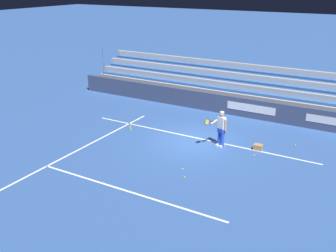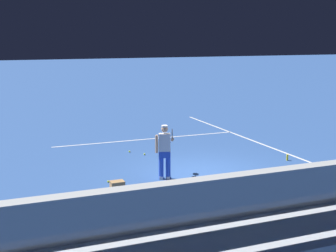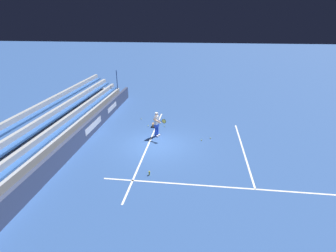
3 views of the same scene
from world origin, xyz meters
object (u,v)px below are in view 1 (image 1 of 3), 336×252
ball_box_cardboard (258,147)px  tennis_ball_near_player (254,155)px  tennis_ball_toward_net (183,169)px  water_bottle (130,128)px  tennis_ball_on_baseline (295,145)px  tennis_ball_midcourt (261,145)px  tennis_ball_far_right (184,177)px  tennis_player (221,128)px

ball_box_cardboard → tennis_ball_near_player: ball_box_cardboard is taller
tennis_ball_toward_net → water_bottle: (4.53, -2.67, 0.08)m
tennis_ball_on_baseline → water_bottle: size_ratio=0.30×
tennis_ball_midcourt → tennis_ball_toward_net: size_ratio=1.00×
tennis_ball_midcourt → tennis_ball_toward_net: (2.08, 4.03, 0.00)m
ball_box_cardboard → tennis_ball_toward_net: 4.11m
ball_box_cardboard → tennis_ball_far_right: bearing=68.2°
tennis_ball_midcourt → water_bottle: bearing=11.6°
tennis_player → tennis_ball_midcourt: 2.13m
tennis_ball_midcourt → tennis_ball_on_baseline: size_ratio=1.00×
ball_box_cardboard → water_bottle: bearing=7.5°
tennis_ball_toward_net → ball_box_cardboard: bearing=-120.2°
tennis_ball_far_right → tennis_ball_on_baseline: bearing=-119.2°
ball_box_cardboard → tennis_ball_on_baseline: 1.93m
tennis_ball_on_baseline → tennis_ball_toward_net: same height
tennis_player → tennis_ball_far_right: size_ratio=25.98×
tennis_ball_near_player → tennis_ball_far_right: bearing=62.9°
ball_box_cardboard → tennis_ball_on_baseline: ball_box_cardboard is taller
tennis_ball_toward_net → tennis_ball_near_player: bearing=-127.5°
tennis_ball_on_baseline → tennis_ball_near_player: size_ratio=1.00×
tennis_ball_toward_net → tennis_ball_near_player: same height
tennis_player → tennis_ball_on_baseline: tennis_player is taller
tennis_player → tennis_ball_midcourt: bearing=-150.3°
tennis_player → ball_box_cardboard: 1.91m
tennis_ball_on_baseline → tennis_ball_near_player: (1.33, 2.08, 0.00)m
tennis_ball_midcourt → water_bottle: size_ratio=0.30×
tennis_player → tennis_ball_on_baseline: bearing=-149.7°
tennis_ball_on_baseline → tennis_ball_near_player: 2.46m
tennis_ball_far_right → tennis_ball_on_baseline: same height
tennis_ball_toward_net → water_bottle: water_bottle is taller
tennis_player → tennis_ball_toward_net: tennis_player is taller
tennis_ball_midcourt → tennis_ball_on_baseline: bearing=-148.9°
tennis_player → tennis_ball_toward_net: size_ratio=25.98×
tennis_player → ball_box_cardboard: bearing=-164.0°
tennis_player → tennis_ball_near_player: bearing=171.1°
ball_box_cardboard → tennis_ball_midcourt: bearing=-91.3°
tennis_ball_midcourt → tennis_ball_near_player: 1.24m
ball_box_cardboard → tennis_ball_near_player: size_ratio=6.06×
tennis_ball_midcourt → tennis_ball_near_player: (-0.06, 1.24, 0.00)m
tennis_ball_far_right → water_bottle: bearing=-33.6°
tennis_ball_midcourt → tennis_ball_near_player: size_ratio=1.00×
tennis_player → water_bottle: 4.99m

